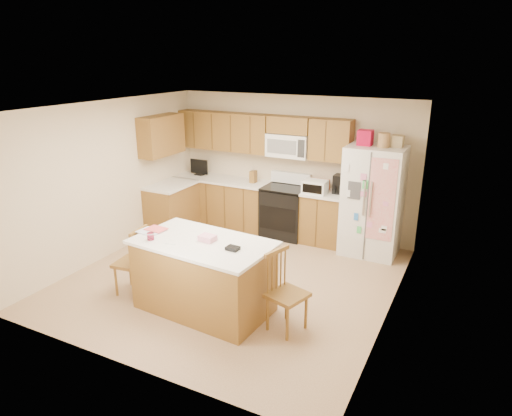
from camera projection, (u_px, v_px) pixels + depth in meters
The scene contains 9 objects.
ground at pixel (233, 278), 6.77m from camera, with size 4.50×4.50×0.00m, color #906745.
room_shell at pixel (231, 185), 6.31m from camera, with size 4.60×4.60×2.52m.
cabinetry at pixel (233, 183), 8.42m from camera, with size 3.36×1.56×2.15m.
stove at pixel (285, 211), 8.26m from camera, with size 0.76×0.65×1.13m.
refrigerator at pixel (373, 200), 7.39m from camera, with size 0.90×0.79×2.04m.
island at pixel (204, 275), 5.82m from camera, with size 1.85×1.14×1.04m.
windsor_chair_left at pixel (132, 262), 6.24m from camera, with size 0.44×0.46×0.96m.
windsor_chair_back at pixel (239, 260), 6.39m from camera, with size 0.42×0.41×0.89m.
windsor_chair_right at pixel (286, 294), 5.39m from camera, with size 0.52×0.53×1.00m.
Camera 1 is at (3.05, -5.28, 3.14)m, focal length 32.00 mm.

